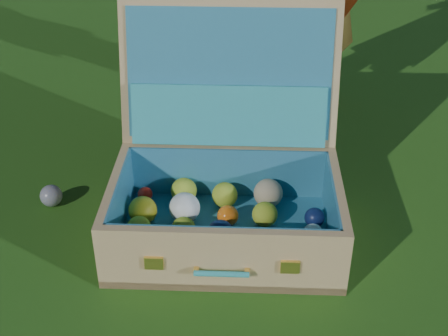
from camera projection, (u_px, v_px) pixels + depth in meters
ground at (204, 209)px, 2.06m from camera, size 60.00×60.00×0.00m
stray_ball at (51, 196)px, 2.06m from camera, size 0.07×0.07×0.07m
suitcase at (224, 172)px, 1.91m from camera, size 0.74×0.68×0.65m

